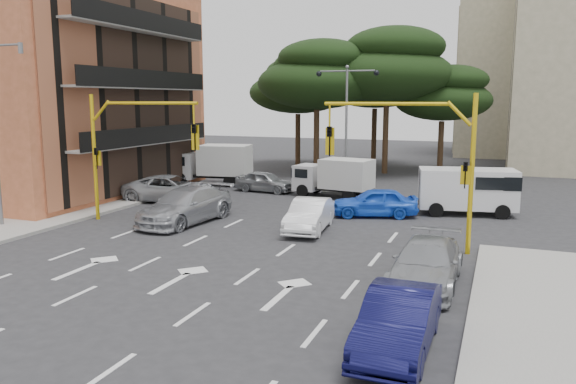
# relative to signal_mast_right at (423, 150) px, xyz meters

# --- Properties ---
(ground) EXTENTS (120.00, 120.00, 0.00)m
(ground) POSITION_rel_signal_mast_right_xyz_m (-6.80, -1.99, -3.88)
(ground) COLOR #28282B
(ground) RESTS_ON ground
(median_strip) EXTENTS (1.40, 6.00, 0.15)m
(median_strip) POSITION_rel_signal_mast_right_xyz_m (-6.80, 14.01, -3.81)
(median_strip) COLOR gray
(median_strip) RESTS_ON ground
(apartment_orange) EXTENTS (15.19, 16.15, 13.70)m
(apartment_orange) POSITION_rel_signal_mast_right_xyz_m (-24.76, 6.01, 2.97)
(apartment_orange) COLOR #AA5835
(apartment_orange) RESTS_ON ground
(apartment_beige_far) EXTENTS (16.20, 12.15, 16.70)m
(apartment_beige_far) POSITION_rel_signal_mast_right_xyz_m (6.15, 42.01, 4.47)
(apartment_beige_far) COLOR tan
(apartment_beige_far) RESTS_ON ground
(pine_left_near) EXTENTS (9.15, 9.15, 10.23)m
(pine_left_near) POSITION_rel_signal_mast_right_xyz_m (-10.75, 19.96, 3.72)
(pine_left_near) COLOR #382616
(pine_left_near) RESTS_ON ground
(pine_center) EXTENTS (9.98, 9.98, 11.16)m
(pine_center) POSITION_rel_signal_mast_right_xyz_m (-5.75, 21.96, 4.41)
(pine_center) COLOR #382616
(pine_center) RESTS_ON ground
(pine_left_far) EXTENTS (8.32, 8.32, 9.30)m
(pine_left_far) POSITION_rel_signal_mast_right_xyz_m (-13.75, 23.96, 3.03)
(pine_left_far) COLOR #382616
(pine_left_far) RESTS_ON ground
(pine_right) EXTENTS (7.49, 7.49, 8.37)m
(pine_right) POSITION_rel_signal_mast_right_xyz_m (-1.75, 23.96, 2.33)
(pine_right) COLOR #382616
(pine_right) RESTS_ON ground
(pine_back) EXTENTS (9.15, 9.15, 10.23)m
(pine_back) POSITION_rel_signal_mast_right_xyz_m (-7.75, 26.96, 3.72)
(pine_back) COLOR #382616
(pine_back) RESTS_ON ground
(signal_mast_right) EXTENTS (5.79, 0.37, 6.00)m
(signal_mast_right) POSITION_rel_signal_mast_right_xyz_m (0.00, 0.00, 0.00)
(signal_mast_right) COLOR yellow
(signal_mast_right) RESTS_ON ground
(signal_mast_left) EXTENTS (5.79, 0.37, 6.00)m
(signal_mast_left) POSITION_rel_signal_mast_right_xyz_m (-13.61, 0.00, 0.00)
(signal_mast_left) COLOR yellow
(signal_mast_left) RESTS_ON ground
(street_lamp_center) EXTENTS (4.16, 0.36, 7.77)m
(street_lamp_center) POSITION_rel_signal_mast_right_xyz_m (-6.80, 14.01, 1.54)
(street_lamp_center) COLOR slate
(street_lamp_center) RESTS_ON median_strip
(car_white_hatch) EXTENTS (1.93, 4.40, 1.41)m
(car_white_hatch) POSITION_rel_signal_mast_right_xyz_m (-5.02, 1.43, -3.18)
(car_white_hatch) COLOR white
(car_white_hatch) RESTS_ON ground
(car_blue_compact) EXTENTS (4.53, 2.91, 1.44)m
(car_blue_compact) POSITION_rel_signal_mast_right_xyz_m (-2.99, 5.51, -3.17)
(car_blue_compact) COLOR blue
(car_blue_compact) RESTS_ON ground
(car_silver_wagon) EXTENTS (2.87, 5.83, 1.63)m
(car_silver_wagon) POSITION_rel_signal_mast_right_xyz_m (-11.01, 0.88, -3.07)
(car_silver_wagon) COLOR #A5A7AD
(car_silver_wagon) RESTS_ON ground
(car_silver_cross_a) EXTENTS (5.66, 3.21, 1.49)m
(car_silver_cross_a) POSITION_rel_signal_mast_right_xyz_m (-14.67, 5.39, -3.14)
(car_silver_cross_a) COLOR #AAADB2
(car_silver_cross_a) RESTS_ON ground
(car_silver_cross_b) EXTENTS (3.97, 1.91, 1.31)m
(car_silver_cross_b) POSITION_rel_signal_mast_right_xyz_m (-11.05, 10.44, -3.23)
(car_silver_cross_b) COLOR #96999D
(car_silver_cross_b) RESTS_ON ground
(car_navy_parked) EXTENTS (1.52, 4.32, 1.42)m
(car_navy_parked) POSITION_rel_signal_mast_right_xyz_m (0.80, -9.17, -3.17)
(car_navy_parked) COLOR #0B0B39
(car_navy_parked) RESTS_ON ground
(car_silver_parked) EXTENTS (2.02, 4.89, 1.41)m
(car_silver_parked) POSITION_rel_signal_mast_right_xyz_m (0.80, -4.25, -3.18)
(car_silver_parked) COLOR #919499
(car_silver_parked) RESTS_ON ground
(van_white) EXTENTS (5.03, 3.02, 2.35)m
(van_white) POSITION_rel_signal_mast_right_xyz_m (1.24, 7.74, -2.71)
(van_white) COLOR white
(van_white) RESTS_ON ground
(box_truck_a) EXTENTS (5.82, 3.19, 2.71)m
(box_truck_a) POSITION_rel_signal_mast_right_xyz_m (-15.72, 12.01, -2.53)
(box_truck_a) COLOR silver
(box_truck_a) RESTS_ON ground
(box_truck_b) EXTENTS (4.98, 2.73, 2.32)m
(box_truck_b) POSITION_rel_signal_mast_right_xyz_m (-6.47, 10.07, -2.72)
(box_truck_b) COLOR silver
(box_truck_b) RESTS_ON ground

